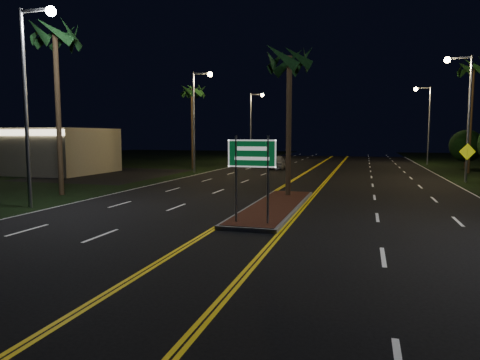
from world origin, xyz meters
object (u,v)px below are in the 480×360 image
at_px(streetlight_right_far, 426,116).
at_px(warning_sign, 467,157).
at_px(palm_right_far, 473,69).
at_px(streetlight_left_near, 32,84).
at_px(commercial_building, 26,150).
at_px(streetlight_right_mid, 464,103).
at_px(palm_left_near, 55,38).
at_px(shrub_far, 466,146).
at_px(streetlight_left_mid, 198,110).
at_px(car_far, 246,157).
at_px(highway_sign, 252,162).
at_px(palm_median, 289,60).
at_px(streetlight_left_far, 253,119).
at_px(car_near, 277,161).
at_px(palm_left_far, 192,91).
at_px(median_island, 275,206).

height_order(streetlight_right_far, warning_sign, streetlight_right_far).
height_order(palm_right_far, warning_sign, palm_right_far).
bearing_deg(streetlight_right_far, streetlight_left_near, -119.19).
distance_m(commercial_building, streetlight_right_mid, 36.85).
bearing_deg(palm_left_near, shrub_far, 46.79).
bearing_deg(palm_right_far, palm_left_near, -138.99).
relative_size(streetlight_left_mid, streetlight_right_far, 1.00).
xyz_separation_m(palm_right_far, car_far, (-22.30, 6.13, -8.33)).
distance_m(streetlight_left_near, streetlight_right_mid, 27.83).
relative_size(highway_sign, palm_median, 0.39).
height_order(highway_sign, streetlight_right_mid, streetlight_right_mid).
bearing_deg(palm_left_near, streetlight_left_near, -64.74).
relative_size(commercial_building, streetlight_right_mid, 1.67).
height_order(streetlight_left_mid, streetlight_right_mid, same).
distance_m(streetlight_left_far, palm_median, 35.18).
distance_m(car_near, warning_sign, 18.15).
relative_size(streetlight_right_far, car_far, 1.84).
xyz_separation_m(streetlight_left_mid, car_far, (1.11, 12.13, -4.84)).
xyz_separation_m(commercial_building, streetlight_right_mid, (36.61, 2.01, 3.65)).
bearing_deg(commercial_building, car_far, 44.37).
bearing_deg(palm_left_far, palm_median, -53.82).
bearing_deg(palm_median, palm_left_near, -168.69).
height_order(median_island, warning_sign, warning_sign).
bearing_deg(streetlight_left_mid, median_island, -58.02).
height_order(commercial_building, palm_left_near, palm_left_near).
bearing_deg(commercial_building, warning_sign, 2.04).
distance_m(palm_left_far, warning_sign, 25.30).
xyz_separation_m(streetlight_right_far, palm_left_near, (-23.11, -34.00, 3.02)).
relative_size(highway_sign, streetlight_left_mid, 0.36).
distance_m(median_island, warning_sign, 18.06).
relative_size(streetlight_right_far, shrub_far, 2.27).
height_order(palm_median, warning_sign, palm_median).
relative_size(palm_median, shrub_far, 2.10).
xyz_separation_m(streetlight_left_far, palm_left_far, (-2.19, -16.00, 2.09)).
relative_size(streetlight_left_mid, palm_left_near, 0.92).
distance_m(commercial_building, palm_median, 28.18).
height_order(shrub_far, car_far, shrub_far).
xyz_separation_m(highway_sign, commercial_building, (-26.00, 17.19, -0.40)).
relative_size(streetlight_left_mid, palm_median, 1.08).
bearing_deg(streetlight_right_mid, warning_sign, -69.04).
xyz_separation_m(commercial_building, streetlight_left_far, (15.39, 24.01, 3.65)).
xyz_separation_m(streetlight_left_near, streetlight_left_far, (0.00, 40.00, 0.00)).
bearing_deg(shrub_far, highway_sign, -112.57).
bearing_deg(streetlight_left_near, streetlight_right_mid, 40.30).
bearing_deg(warning_sign, shrub_far, 60.37).
height_order(median_island, palm_median, palm_median).
bearing_deg(median_island, streetlight_left_near, -164.22).
distance_m(highway_sign, palm_left_near, 14.92).
bearing_deg(palm_left_far, commercial_building, -148.75).
distance_m(palm_median, palm_right_far, 23.40).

